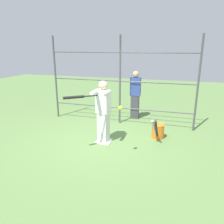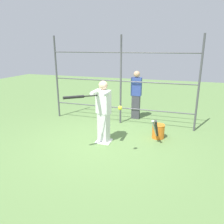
% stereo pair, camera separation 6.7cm
% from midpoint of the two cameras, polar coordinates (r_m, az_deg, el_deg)
% --- Properties ---
extents(ground_plane, '(24.00, 24.00, 0.00)m').
position_cam_midpoint_polar(ground_plane, '(5.97, -1.83, -7.69)').
color(ground_plane, '#608447').
extents(home_plate, '(0.40, 0.40, 0.02)m').
position_cam_midpoint_polar(home_plate, '(5.96, -1.83, -7.60)').
color(home_plate, white).
rests_on(home_plate, ground).
extents(fence_backstop, '(4.74, 0.06, 2.82)m').
position_cam_midpoint_polar(fence_backstop, '(7.04, 2.58, 8.06)').
color(fence_backstop, '#4C4C51').
rests_on(fence_backstop, ground).
extents(batter, '(0.41, 0.64, 1.65)m').
position_cam_midpoint_polar(batter, '(5.64, -1.97, 0.51)').
color(batter, silver).
rests_on(batter, ground).
extents(baseball_bat_swinging, '(0.60, 0.63, 0.08)m').
position_cam_midpoint_polar(baseball_bat_swinging, '(4.96, -8.81, 3.92)').
color(baseball_bat_swinging, black).
extents(softball_in_flight, '(0.10, 0.10, 0.10)m').
position_cam_midpoint_polar(softball_in_flight, '(4.69, 2.55, 1.06)').
color(softball_in_flight, yellow).
extents(bat_bucket, '(0.35, 0.86, 0.74)m').
position_cam_midpoint_polar(bat_bucket, '(6.21, 12.24, -4.87)').
color(bat_bucket, orange).
rests_on(bat_bucket, ground).
extents(bystander_behind_fence, '(0.35, 0.22, 1.68)m').
position_cam_midpoint_polar(bystander_behind_fence, '(7.65, 6.58, 4.60)').
color(bystander_behind_fence, '#3F3F47').
rests_on(bystander_behind_fence, ground).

